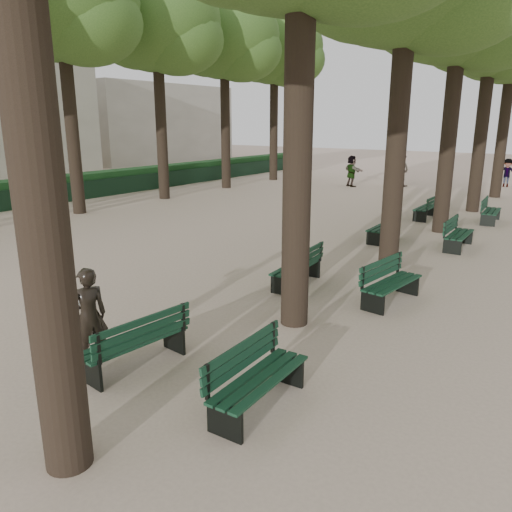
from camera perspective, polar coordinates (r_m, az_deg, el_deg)
The scene contains 22 objects.
ground at distance 8.59m, azimuth -15.24°, elevation -11.51°, with size 120.00×120.00×0.00m, color beige.
tree_central_4 at distance 23.55m, azimuth 25.58°, elevation 23.32°, with size 6.00×6.00×9.95m.
tree_far_2 at distance 22.54m, azimuth -21.50°, elevation 25.43°, with size 6.00×6.00×10.45m.
tree_far_3 at distance 25.70m, azimuth -11.34°, elevation 24.74°, with size 6.00×6.00×10.45m.
tree_far_4 at distance 29.38m, azimuth -3.68°, elevation 23.75°, with size 6.00×6.00×10.45m.
tree_far_5 at distance 33.41m, azimuth 2.12°, elevation 22.73°, with size 6.00×6.00×10.45m.
bench_left_0 at distance 8.22m, azimuth -13.63°, elevation -10.55°, with size 0.76×1.85×0.92m.
bench_left_1 at distance 11.85m, azimuth 4.65°, elevation -2.07°, with size 0.71×1.84×0.92m.
bench_left_2 at distance 16.71m, azimuth 14.32°, elevation 2.62°, with size 0.62×1.81×0.92m.
bench_left_3 at distance 20.96m, azimuth 18.82°, elevation 4.78°, with size 0.59×1.81×0.92m.
bench_right_0 at distance 6.97m, azimuth 0.38°, elevation -15.08°, with size 0.63×1.82×0.92m.
bench_right_1 at distance 11.06m, azimuth 15.20°, elevation -3.84°, with size 0.79×1.86×0.92m.
bench_right_2 at distance 16.39m, azimuth 22.13°, elevation 1.72°, with size 0.62×1.81×0.92m.
bench_right_3 at distance 21.10m, azimuth 25.24°, elevation 4.20°, with size 0.70×1.84×0.92m.
man_with_map at distance 8.36m, azimuth -18.57°, elevation -6.53°, with size 0.69×0.71×1.60m.
pedestrian_e at distance 30.27m, azimuth 10.87°, elevation 9.52°, with size 1.68×0.36×1.81m, color #262628.
pedestrian_b at distance 33.06m, azimuth 26.76°, elevation 8.49°, with size 1.05×0.33×1.63m, color #262628.
pedestrian_a at distance 30.95m, azimuth 16.29°, elevation 9.34°, with size 0.89×0.37×1.84m, color #262628.
pedestrian_d at distance 30.82m, azimuth 15.51°, elevation 9.37°, with size 0.90×0.37×1.84m, color #262628.
fence at distance 26.51m, azimuth -18.16°, elevation 7.27°, with size 0.08×42.00×0.90m, color black.
hedge at distance 27.05m, azimuth -19.09°, elevation 7.66°, with size 1.20×42.00×1.20m, color #153C1A.
building_far at distance 52.29m, azimuth -13.77°, elevation 14.52°, with size 12.00×16.00×7.00m, color #B7B2A3.
Camera 1 is at (6.04, -4.78, 3.79)m, focal length 35.00 mm.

